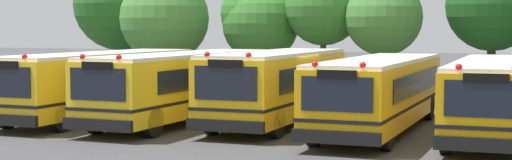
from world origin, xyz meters
The scene contains 12 objects.
ground_plane centered at (0.00, 0.00, 0.00)m, with size 160.00×160.00×0.00m, color #424244.
school_bus_0 centered at (-7.25, -0.20, 1.39)m, with size 2.68×11.13×2.64m.
school_bus_1 centered at (-3.66, -0.22, 1.41)m, with size 2.74×11.12×2.67m.
school_bus_2 centered at (-0.11, 0.15, 1.44)m, with size 2.56×9.40×2.75m.
school_bus_3 centered at (3.63, -0.09, 1.36)m, with size 2.52×11.12×2.57m.
school_bus_4 centered at (7.34, 0.05, 1.35)m, with size 2.74×11.27×2.56m.
tree_0 centered at (-13.57, 11.66, 4.76)m, with size 5.17×5.17×7.36m.
tree_1 centered at (-9.58, 9.51, 3.98)m, with size 4.60×4.60×6.25m.
tree_2 centered at (-4.91, 10.52, 3.81)m, with size 3.96×3.89×5.68m.
tree_3 centered at (-1.55, 10.49, 4.38)m, with size 3.78×3.78×6.37m.
tree_4 centered at (1.68, 10.03, 3.88)m, with size 3.65×3.65×5.80m.
tree_5 centered at (6.52, 11.20, 4.47)m, with size 4.25×4.25×6.63m.
Camera 1 is at (8.94, -25.13, 3.48)m, focal length 53.09 mm.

